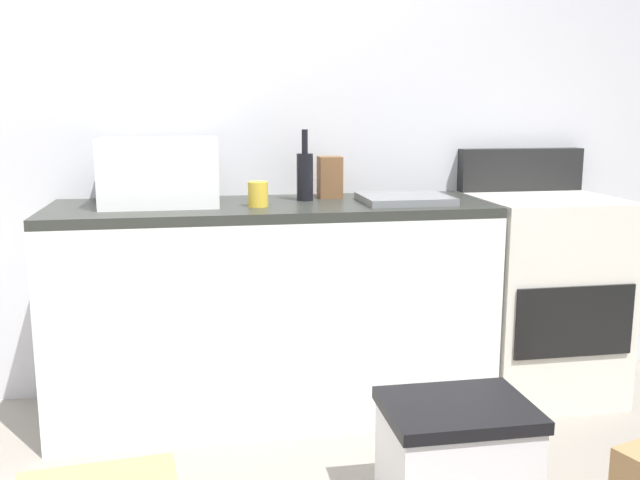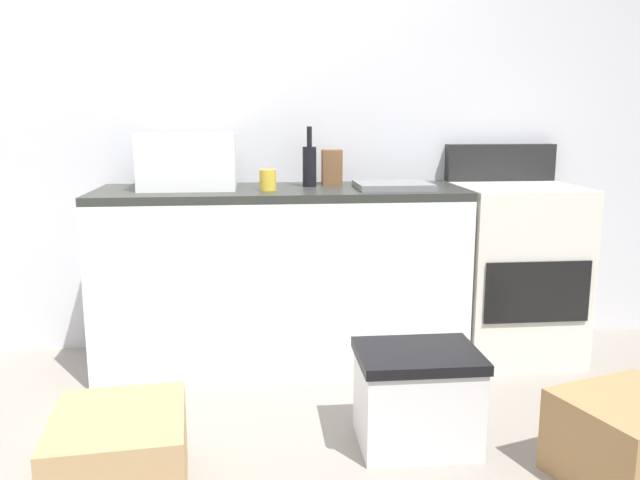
{
  "view_description": "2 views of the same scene",
  "coord_description": "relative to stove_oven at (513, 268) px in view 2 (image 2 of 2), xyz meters",
  "views": [
    {
      "loc": [
        -0.0,
        -1.66,
        1.28
      ],
      "look_at": [
        0.45,
        0.92,
        0.79
      ],
      "focal_mm": 39.35,
      "sensor_mm": 36.0,
      "label": 1
    },
    {
      "loc": [
        0.18,
        -1.97,
        1.25
      ],
      "look_at": [
        0.47,
        0.87,
        0.7
      ],
      "focal_mm": 36.17,
      "sensor_mm": 36.0,
      "label": 2
    }
  ],
  "objects": [
    {
      "name": "stove_oven",
      "position": [
        0.0,
        0.0,
        0.0
      ],
      "size": [
        0.6,
        0.61,
        1.1
      ],
      "color": "silver",
      "rests_on": "ground_plane"
    },
    {
      "name": "microwave",
      "position": [
        -1.66,
        0.03,
        0.57
      ],
      "size": [
        0.46,
        0.34,
        0.27
      ],
      "primitive_type": "cube",
      "color": "white",
      "rests_on": "kitchen_counter"
    },
    {
      "name": "coffee_mug",
      "position": [
        -1.28,
        -0.09,
        0.48
      ],
      "size": [
        0.08,
        0.08,
        0.1
      ],
      "primitive_type": "cylinder",
      "color": "gold",
      "rests_on": "kitchen_counter"
    },
    {
      "name": "knife_block",
      "position": [
        -0.94,
        0.15,
        0.52
      ],
      "size": [
        0.1,
        0.1,
        0.18
      ],
      "primitive_type": "cube",
      "color": "brown",
      "rests_on": "kitchen_counter"
    },
    {
      "name": "cardboard_box_large",
      "position": [
        -0.07,
        -1.25,
        -0.31
      ],
      "size": [
        0.56,
        0.53,
        0.3
      ],
      "primitive_type": "cube",
      "rotation": [
        0.0,
        0.0,
        0.31
      ],
      "color": "#A37A4C",
      "rests_on": "ground_plane"
    },
    {
      "name": "cardboard_box_small",
      "position": [
        -1.8,
        -1.17,
        -0.32
      ],
      "size": [
        0.47,
        0.52,
        0.29
      ],
      "primitive_type": "cube",
      "rotation": [
        0.0,
        0.0,
        0.1
      ],
      "color": "tan",
      "rests_on": "ground_plane"
    },
    {
      "name": "wall_back",
      "position": [
        -1.52,
        0.34,
        0.83
      ],
      "size": [
        5.0,
        0.1,
        2.6
      ],
      "primitive_type": "cube",
      "color": "silver",
      "rests_on": "ground_plane"
    },
    {
      "name": "kitchen_counter",
      "position": [
        -1.22,
        -0.01,
        -0.02
      ],
      "size": [
        1.8,
        0.6,
        0.9
      ],
      "color": "white",
      "rests_on": "ground_plane"
    },
    {
      "name": "storage_bin",
      "position": [
        -0.74,
        -0.92,
        -0.27
      ],
      "size": [
        0.46,
        0.36,
        0.38
      ],
      "color": "silver",
      "rests_on": "ground_plane"
    },
    {
      "name": "sink_basin",
      "position": [
        -0.67,
        -0.07,
        0.45
      ],
      "size": [
        0.36,
        0.32,
        0.03
      ],
      "primitive_type": "cube",
      "color": "slate",
      "rests_on": "kitchen_counter"
    },
    {
      "name": "wine_bottle",
      "position": [
        -1.07,
        0.07,
        0.54
      ],
      "size": [
        0.07,
        0.07,
        0.3
      ],
      "color": "black",
      "rests_on": "kitchen_counter"
    }
  ]
}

